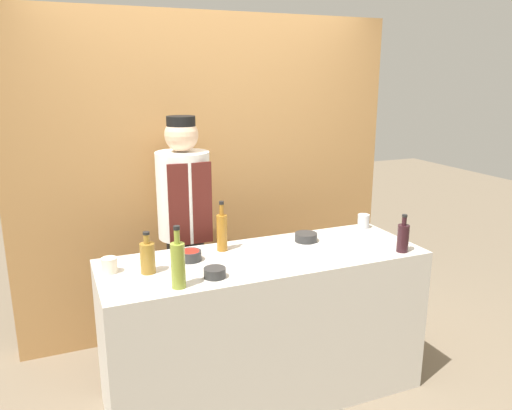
{
  "coord_description": "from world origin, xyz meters",
  "views": [
    {
      "loc": [
        -1.12,
        -2.54,
        1.97
      ],
      "look_at": [
        0.0,
        0.13,
        1.21
      ],
      "focal_mm": 35.0,
      "sensor_mm": 36.0,
      "label": 1
    }
  ],
  "objects": [
    {
      "name": "ground_plane",
      "position": [
        0.0,
        0.0,
        0.0
      ],
      "size": [
        14.0,
        14.0,
        0.0
      ],
      "primitive_type": "plane",
      "color": "#756651"
    },
    {
      "name": "cabinet_wall",
      "position": [
        0.0,
        1.07,
        1.2
      ],
      "size": [
        2.91,
        0.18,
        2.4
      ],
      "color": "#B7844C",
      "rests_on": "ground_plane"
    },
    {
      "name": "counter",
      "position": [
        0.0,
        0.0,
        0.46
      ],
      "size": [
        1.92,
        0.67,
        0.93
      ],
      "color": "beige",
      "rests_on": "ground_plane"
    },
    {
      "name": "sauce_bowl_red",
      "position": [
        -0.43,
        0.1,
        0.96
      ],
      "size": [
        0.13,
        0.13,
        0.06
      ],
      "color": "#2D2D2D",
      "rests_on": "counter"
    },
    {
      "name": "sauce_bowl_orange",
      "position": [
        0.35,
        0.15,
        0.96
      ],
      "size": [
        0.14,
        0.14,
        0.05
      ],
      "color": "#2D2D2D",
      "rests_on": "counter"
    },
    {
      "name": "sauce_bowl_green",
      "position": [
        -0.37,
        -0.19,
        0.95
      ],
      "size": [
        0.12,
        0.12,
        0.05
      ],
      "color": "#2D2D2D",
      "rests_on": "counter"
    },
    {
      "name": "cutting_board",
      "position": [
        -0.03,
        -0.05,
        0.94
      ],
      "size": [
        0.35,
        0.24,
        0.02
      ],
      "color": "white",
      "rests_on": "counter"
    },
    {
      "name": "bottle_wine",
      "position": [
        0.8,
        -0.25,
        1.02
      ],
      "size": [
        0.07,
        0.07,
        0.23
      ],
      "color": "black",
      "rests_on": "counter"
    },
    {
      "name": "bottle_vinegar",
      "position": [
        -0.68,
        0.01,
        1.02
      ],
      "size": [
        0.08,
        0.08,
        0.23
      ],
      "color": "olive",
      "rests_on": "counter"
    },
    {
      "name": "bottle_amber",
      "position": [
        -0.2,
        0.19,
        1.05
      ],
      "size": [
        0.06,
        0.06,
        0.31
      ],
      "color": "#9E661E",
      "rests_on": "counter"
    },
    {
      "name": "bottle_oil",
      "position": [
        -0.58,
        -0.24,
        1.05
      ],
      "size": [
        0.07,
        0.07,
        0.32
      ],
      "color": "olive",
      "rests_on": "counter"
    },
    {
      "name": "cup_steel",
      "position": [
        0.86,
        0.25,
        0.97
      ],
      "size": [
        0.08,
        0.08,
        0.1
      ],
      "color": "#B7B7BC",
      "rests_on": "counter"
    },
    {
      "name": "cup_cream",
      "position": [
        -0.88,
        0.09,
        0.97
      ],
      "size": [
        0.08,
        0.08,
        0.08
      ],
      "color": "silver",
      "rests_on": "counter"
    },
    {
      "name": "chef_center",
      "position": [
        -0.3,
        0.68,
        0.93
      ],
      "size": [
        0.36,
        0.36,
        1.7
      ],
      "color": "#28282D",
      "rests_on": "ground_plane"
    }
  ]
}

